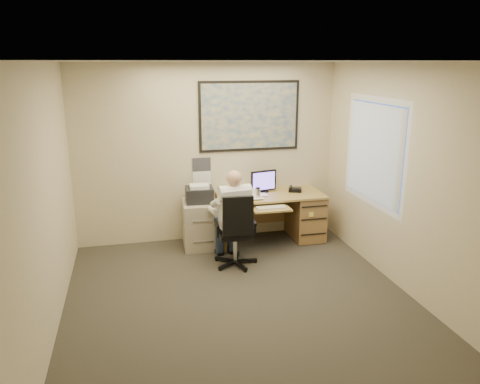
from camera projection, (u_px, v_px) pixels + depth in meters
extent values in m
cube|color=#332F27|center=(243.00, 305.00, 5.37)|extent=(4.00, 4.50, 0.00)
cube|color=white|center=(243.00, 61.00, 4.65)|extent=(4.00, 4.50, 0.00)
cube|color=beige|center=(208.00, 154.00, 7.12)|extent=(4.00, 0.00, 2.70)
cube|color=beige|center=(329.00, 286.00, 2.90)|extent=(4.00, 0.00, 2.70)
cube|color=beige|center=(44.00, 205.00, 4.56)|extent=(0.00, 4.50, 2.70)
cube|color=beige|center=(409.00, 181.00, 5.45)|extent=(0.00, 4.50, 2.70)
cube|color=tan|center=(271.00, 195.00, 7.13)|extent=(1.60, 0.75, 0.03)
cube|color=#9C723F|center=(305.00, 216.00, 7.36)|extent=(0.45, 0.70, 0.70)
cube|color=#9C723F|center=(221.00, 222.00, 7.06)|extent=(0.04, 0.70, 0.70)
cube|color=#9C723F|center=(264.00, 206.00, 7.53)|extent=(1.55, 0.03, 0.55)
cylinder|color=black|center=(263.00, 191.00, 7.25)|extent=(0.17, 0.17, 0.02)
cube|color=black|center=(263.00, 181.00, 7.18)|extent=(0.42, 0.12, 0.32)
cube|color=#7D5DFF|center=(264.00, 181.00, 7.16)|extent=(0.36, 0.08, 0.27)
cube|color=tan|center=(271.00, 209.00, 6.70)|extent=(0.55, 0.30, 0.02)
cube|color=beige|center=(271.00, 208.00, 6.69)|extent=(0.43, 0.14, 0.02)
cube|color=black|center=(295.00, 190.00, 7.27)|extent=(0.25, 0.24, 0.05)
cylinder|color=silver|center=(258.00, 193.00, 6.88)|extent=(0.07, 0.07, 0.16)
cylinder|color=white|center=(255.00, 191.00, 7.11)|extent=(0.08, 0.08, 0.10)
cube|color=white|center=(242.00, 195.00, 7.02)|extent=(0.60, 0.56, 0.03)
cube|color=#1E4C93|center=(250.00, 116.00, 7.09)|extent=(1.56, 0.03, 1.06)
cube|color=white|center=(202.00, 171.00, 7.15)|extent=(0.28, 0.01, 0.42)
cube|color=#AFA28D|center=(200.00, 224.00, 7.01)|extent=(0.53, 0.62, 0.70)
cube|color=black|center=(199.00, 195.00, 6.89)|extent=(0.42, 0.37, 0.22)
cube|color=white|center=(199.00, 186.00, 6.83)|extent=(0.29, 0.23, 0.05)
cylinder|color=silver|center=(235.00, 248.00, 6.40)|extent=(0.06, 0.06, 0.38)
cube|color=black|center=(235.00, 233.00, 6.34)|extent=(0.46, 0.46, 0.07)
cube|color=black|center=(239.00, 216.00, 6.05)|extent=(0.41, 0.08, 0.53)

